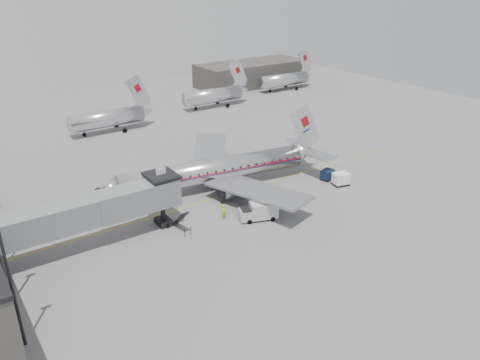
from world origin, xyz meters
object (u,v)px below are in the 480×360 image
object	(u,v)px
airliner	(218,170)
baggage_cart_white	(341,179)
baggage_cart_navy	(327,174)
service_van	(259,211)
ramp_worker	(224,212)

from	to	relation	value
airliner	baggage_cart_white	xyz separation A→B (m)	(14.65, -9.35, -1.70)
baggage_cart_navy	baggage_cart_white	xyz separation A→B (m)	(0.24, -2.46, 0.14)
airliner	baggage_cart_navy	distance (m)	16.08
service_van	baggage_cart_navy	bearing A→B (deg)	35.00
baggage_cart_navy	ramp_worker	bearing A→B (deg)	171.79
service_van	baggage_cart_navy	xyz separation A→B (m)	(15.50, 3.98, -0.35)
service_van	ramp_worker	size ratio (longest dim) A/B	2.56
baggage_cart_navy	service_van	bearing A→B (deg)	-178.23
service_van	ramp_worker	distance (m)	4.28
airliner	service_van	size ratio (longest dim) A/B	6.63
service_van	baggage_cart_navy	world-z (taller)	service_van
baggage_cart_white	ramp_worker	world-z (taller)	ramp_worker
baggage_cart_navy	ramp_worker	distance (m)	19.01
airliner	service_van	xyz separation A→B (m)	(-1.09, -10.87, -1.50)
service_van	ramp_worker	xyz separation A→B (m)	(-3.45, 2.51, -0.18)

